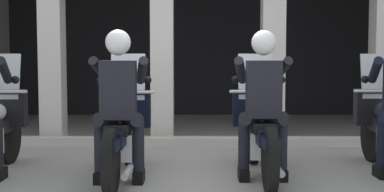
% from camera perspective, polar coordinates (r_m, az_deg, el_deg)
% --- Properties ---
extents(ground_plane, '(80.00, 80.00, 0.00)m').
position_cam_1_polar(ground_plane, '(8.87, 0.10, -4.12)').
color(ground_plane, gray).
extents(station_building, '(9.73, 4.28, 3.25)m').
position_cam_1_polar(station_building, '(10.12, 2.34, 8.45)').
color(station_building, black).
rests_on(station_building, ground).
extents(kerb_strip, '(9.23, 0.24, 0.12)m').
position_cam_1_polar(kerb_strip, '(7.61, 2.99, -5.08)').
color(kerb_strip, '#B7B5AD').
rests_on(kerb_strip, ground).
extents(motorcycle_center_left, '(0.62, 2.04, 1.35)m').
position_cam_1_polar(motorcycle_center_left, '(5.63, -7.70, -3.90)').
color(motorcycle_center_left, black).
rests_on(motorcycle_center_left, ground).
extents(police_officer_center_left, '(0.63, 0.61, 1.58)m').
position_cam_1_polar(police_officer_center_left, '(5.30, -8.18, 0.36)').
color(police_officer_center_left, black).
rests_on(police_officer_center_left, ground).
extents(motorcycle_center_right, '(0.62, 2.04, 1.35)m').
position_cam_1_polar(motorcycle_center_right, '(5.74, 7.55, -3.74)').
color(motorcycle_center_right, black).
rests_on(motorcycle_center_right, ground).
extents(police_officer_center_right, '(0.63, 0.61, 1.58)m').
position_cam_1_polar(police_officer_center_right, '(5.41, 7.96, 0.44)').
color(police_officer_center_right, black).
rests_on(police_officer_center_right, ground).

